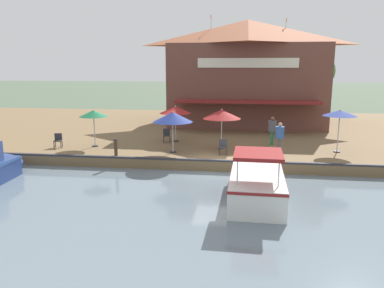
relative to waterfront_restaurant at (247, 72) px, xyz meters
name	(u,v)px	position (x,y,z in m)	size (l,w,h in m)	color
ground_plane	(218,173)	(13.87, -1.44, -4.96)	(220.00, 220.00, 0.00)	#4C5B47
quay_deck	(227,131)	(2.87, -1.44, -4.66)	(22.00, 56.00, 0.60)	brown
quay_edge_fender	(219,161)	(13.77, -1.44, -4.31)	(0.20, 50.40, 0.10)	#2D2D33
waterfront_restaurant	(247,72)	(0.00, 0.00, 0.00)	(10.38, 12.87, 9.00)	brown
patio_umbrella_far_corner	(173,117)	(12.05, -4.16, -2.32)	(2.25, 2.25, 2.36)	#B7B7B7
patio_umbrella_by_entrance	(175,110)	(8.88, -4.56, -2.29)	(2.05, 2.05, 2.34)	#B7B7B7
patio_umbrella_near_quay_edge	(93,114)	(11.06, -9.20, -2.33)	(1.72, 1.72, 2.27)	#B7B7B7
patio_umbrella_back_row	(222,114)	(10.73, -1.48, -2.27)	(2.24, 2.24, 2.40)	#B7B7B7
patio_umbrella_mid_patio_left	(340,113)	(10.70, 5.16, -2.12)	(1.86, 1.86, 2.46)	#B7B7B7
cafe_chair_under_first_umbrella	(167,135)	(9.11, -5.11, -3.88)	(0.53, 0.53, 0.85)	#2D2D33
cafe_chair_far_corner_seat	(58,140)	(11.63, -11.30, -3.88)	(0.54, 0.54, 0.85)	#2D2D33
cafe_chair_back_row_seat	(223,146)	(12.18, -1.31, -3.88)	(0.44, 0.44, 0.85)	#2D2D33
person_near_entrance	(272,127)	(9.22, 1.58, -3.23)	(0.50, 0.50, 1.79)	#337547
person_mid_patio	(280,134)	(11.37, 1.84, -3.25)	(0.49, 0.49, 1.75)	#4C4C56
motorboat_second_along	(257,180)	(17.11, 0.38, -4.24)	(5.89, 2.28, 2.23)	white
mooring_post	(116,148)	(13.52, -7.03, -3.84)	(0.22, 0.22, 1.01)	#473323
tree_upstream_bank	(314,72)	(-5.18, 6.48, -0.12)	(3.81, 3.63, 6.18)	brown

